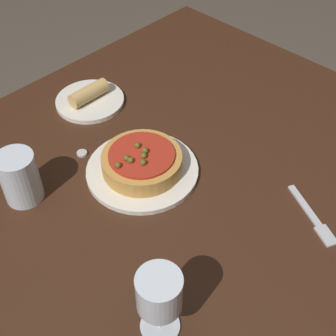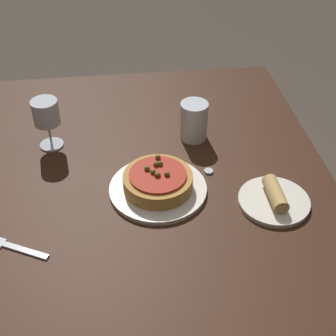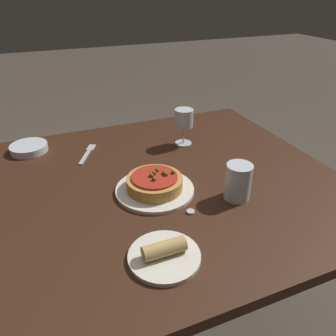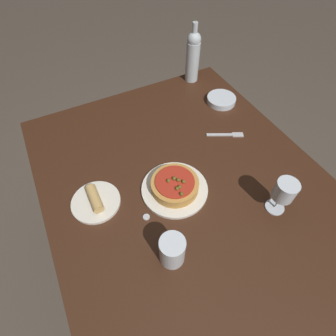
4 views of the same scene
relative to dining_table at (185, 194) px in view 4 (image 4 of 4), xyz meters
name	(u,v)px [view 4 (image 4 of 4)]	position (x,y,z in m)	size (l,w,h in m)	color
ground_plane	(180,253)	(0.00, 0.00, -0.66)	(14.00, 14.00, 0.00)	#4C4238
dining_table	(185,194)	(0.00, 0.00, 0.00)	(1.29, 1.04, 0.74)	#381E11
dinner_plate	(175,189)	(-0.01, 0.06, 0.09)	(0.25, 0.25, 0.01)	silver
pizza	(175,185)	(-0.01, 0.06, 0.12)	(0.18, 0.18, 0.06)	#BC843D
wine_glass	(285,191)	(-0.24, -0.23, 0.19)	(0.07, 0.07, 0.15)	silver
wine_bottle	(193,56)	(0.59, -0.36, 0.22)	(0.07, 0.07, 0.30)	#B2BCC1
water_cup	(172,251)	(-0.23, 0.18, 0.14)	(0.08, 0.08, 0.11)	silver
side_bowl	(221,100)	(0.35, -0.39, 0.10)	(0.14, 0.14, 0.03)	silver
fork	(227,135)	(0.14, -0.29, 0.09)	(0.09, 0.15, 0.00)	#B7B7BC
side_plate	(96,201)	(0.07, 0.34, 0.10)	(0.18, 0.18, 0.05)	silver
bottle_cap	(146,217)	(-0.07, 0.20, 0.09)	(0.02, 0.02, 0.01)	#B7B7BC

